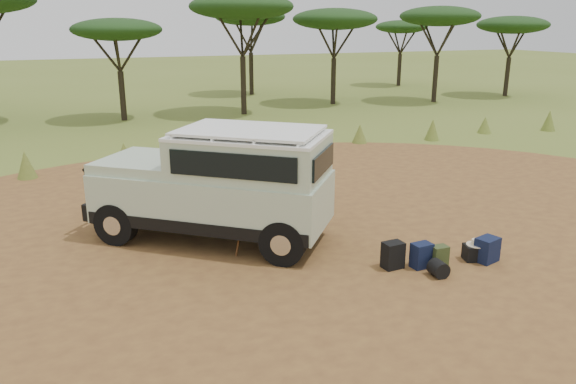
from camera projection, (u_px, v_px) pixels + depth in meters
name	position (u px, v px, depth m)	size (l,w,h in m)	color
ground	(320.00, 246.00, 11.99)	(140.00, 140.00, 0.00)	olive
dirt_clearing	(320.00, 246.00, 11.99)	(23.00, 23.00, 0.01)	brown
grass_fringe	(218.00, 147.00, 19.60)	(36.60, 1.60, 0.90)	olive
acacia_treeline	(169.00, 16.00, 28.41)	(46.70, 13.20, 6.26)	#2C2218
safari_vehicle	(219.00, 187.00, 12.01)	(5.23, 4.76, 2.50)	#B2C5A8
walking_staff	(241.00, 226.00, 11.25)	(0.03, 0.03, 1.36)	brown
backpack_black	(393.00, 255.00, 10.84)	(0.39, 0.29, 0.53)	black
backpack_navy	(421.00, 256.00, 10.87)	(0.38, 0.27, 0.50)	#131F3E
backpack_olive	(439.00, 257.00, 10.89)	(0.32, 0.23, 0.44)	#384922
duffel_navy	(487.00, 250.00, 11.15)	(0.45, 0.33, 0.50)	#131F3E
hard_case	(476.00, 253.00, 11.24)	(0.46, 0.32, 0.32)	black
stuff_sack	(438.00, 269.00, 10.50)	(0.32, 0.32, 0.32)	black
safari_hat	(477.00, 243.00, 11.18)	(0.40, 0.40, 0.12)	beige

